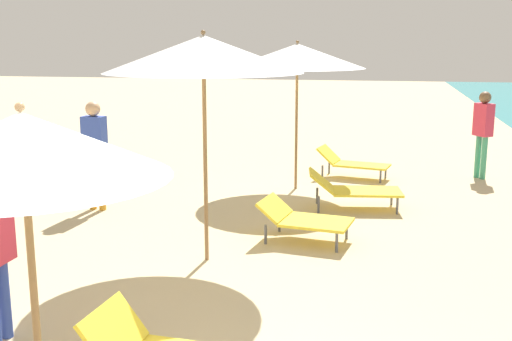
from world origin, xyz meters
TOP-DOWN VIEW (x-y plane):
  - umbrella_nearest at (-0.85, 0.10)m, footprint 1.82×1.82m
  - umbrella_second at (-0.80, 4.00)m, footprint 2.40×2.40m
  - lounger_second_shoreside at (0.30, 4.98)m, footprint 1.33×0.89m
  - umbrella_farthest at (-0.23, 8.09)m, footprint 2.45×2.45m
  - lounger_farthest_shoreside at (0.76, 9.22)m, footprint 1.50×0.85m
  - lounger_farthest_inland at (0.89, 6.83)m, footprint 1.58×0.89m
  - person_walking_mid at (-3.20, 5.97)m, footprint 0.37×0.24m
  - person_walking_far at (3.28, 9.70)m, footprint 0.38×0.42m

SIDE VIEW (x-z plane):
  - lounger_farthest_shoreside at x=0.76m, z-range 0.01..0.62m
  - lounger_second_shoreside at x=0.30m, z-range 0.04..0.61m
  - lounger_farthest_inland at x=0.89m, z-range 0.02..0.66m
  - person_walking_far at x=3.28m, z-range 0.19..1.93m
  - person_walking_mid at x=-3.20m, z-range 0.20..1.98m
  - umbrella_nearest at x=-0.85m, z-range 0.92..3.29m
  - umbrella_farthest at x=-0.23m, z-range 1.08..3.80m
  - umbrella_second at x=-0.80m, z-range 1.14..3.99m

